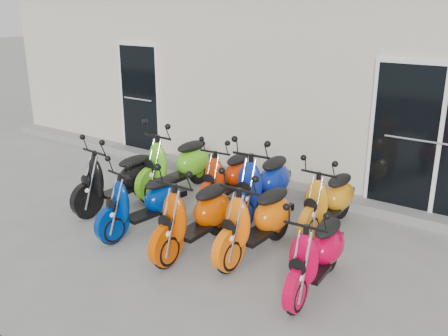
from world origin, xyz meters
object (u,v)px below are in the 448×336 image
(scooter_front_black, at_px, (117,170))
(scooter_front_red, at_px, (317,244))
(scooter_front_orange_a, at_px, (195,205))
(scooter_back_green, at_px, (176,155))
(scooter_back_blue, at_px, (263,175))
(scooter_back_yellow, at_px, (329,191))
(scooter_back_red, at_px, (227,169))
(scooter_front_orange_b, at_px, (257,210))
(scooter_front_blue, at_px, (143,193))

(scooter_front_black, bearing_deg, scooter_front_red, -1.15)
(scooter_front_orange_a, height_order, scooter_back_green, scooter_back_green)
(scooter_front_orange_a, distance_m, scooter_back_blue, 1.44)
(scooter_front_black, relative_size, scooter_back_yellow, 1.05)
(scooter_back_red, relative_size, scooter_back_blue, 0.89)
(scooter_back_red, relative_size, scooter_back_yellow, 1.00)
(scooter_front_orange_a, height_order, scooter_front_orange_b, scooter_front_orange_a)
(scooter_back_green, bearing_deg, scooter_back_yellow, 5.38)
(scooter_back_yellow, bearing_deg, scooter_front_orange_b, -108.66)
(scooter_back_green, bearing_deg, scooter_back_blue, 3.30)
(scooter_front_black, relative_size, scooter_front_orange_a, 0.99)
(scooter_front_orange_a, relative_size, scooter_back_blue, 0.95)
(scooter_front_black, bearing_deg, scooter_back_yellow, 25.72)
(scooter_front_black, height_order, scooter_back_yellow, scooter_front_black)
(scooter_back_green, xyz_separation_m, scooter_back_red, (0.96, 0.10, -0.07))
(scooter_front_red, bearing_deg, scooter_front_blue, 176.07)
(scooter_back_blue, relative_size, scooter_back_yellow, 1.12)
(scooter_front_blue, distance_m, scooter_back_yellow, 2.56)
(scooter_front_red, height_order, scooter_back_blue, scooter_back_blue)
(scooter_back_blue, distance_m, scooter_back_yellow, 1.00)
(scooter_front_orange_b, bearing_deg, scooter_back_yellow, 72.38)
(scooter_back_green, height_order, scooter_back_yellow, scooter_back_green)
(scooter_back_green, distance_m, scooter_back_red, 0.96)
(scooter_front_blue, bearing_deg, scooter_back_yellow, 43.60)
(scooter_front_blue, distance_m, scooter_front_red, 2.60)
(scooter_front_black, xyz_separation_m, scooter_back_red, (1.29, 1.12, -0.03))
(scooter_front_orange_a, xyz_separation_m, scooter_back_blue, (0.15, 1.43, 0.04))
(scooter_front_red, bearing_deg, scooter_back_yellow, 105.53)
(scooter_back_green, bearing_deg, scooter_back_red, 9.26)
(scooter_back_yellow, bearing_deg, scooter_front_red, -69.22)
(scooter_front_orange_a, bearing_deg, scooter_back_blue, 83.13)
(scooter_front_orange_a, height_order, scooter_back_red, scooter_front_orange_a)
(scooter_front_orange_a, height_order, scooter_back_blue, scooter_back_blue)
(scooter_front_orange_b, bearing_deg, scooter_front_red, -16.00)
(scooter_front_orange_a, relative_size, scooter_back_red, 1.06)
(scooter_front_orange_b, bearing_deg, scooter_front_blue, -166.51)
(scooter_front_blue, distance_m, scooter_back_red, 1.55)
(scooter_front_orange_a, height_order, scooter_front_red, scooter_front_orange_a)
(scooter_front_blue, bearing_deg, scooter_front_orange_a, 6.40)
(scooter_front_black, bearing_deg, scooter_back_red, 46.29)
(scooter_front_orange_a, distance_m, scooter_back_green, 2.09)
(scooter_front_orange_a, distance_m, scooter_back_yellow, 1.91)
(scooter_front_orange_a, xyz_separation_m, scooter_front_orange_b, (0.71, 0.34, -0.00))
(scooter_front_red, distance_m, scooter_back_yellow, 1.61)
(scooter_front_red, bearing_deg, scooter_front_orange_b, 157.71)
(scooter_back_red, height_order, scooter_back_yellow, same)
(scooter_front_orange_a, xyz_separation_m, scooter_back_red, (-0.57, 1.53, -0.04))
(scooter_front_blue, xyz_separation_m, scooter_back_yellow, (2.07, 1.51, 0.01))
(scooter_front_orange_a, bearing_deg, scooter_back_green, 136.01)
(scooter_front_black, height_order, scooter_front_orange_b, scooter_front_orange_b)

